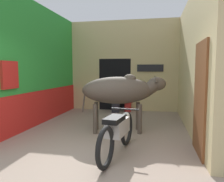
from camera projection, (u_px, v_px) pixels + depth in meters
ground_plane at (78, 164)px, 3.66m from camera, size 30.00×30.00×0.00m
wall_left_shopfront at (37, 66)px, 6.39m from camera, size 0.25×5.09×3.49m
wall_back_with_doorway at (121, 73)px, 8.78m from camera, size 4.16×0.93×3.49m
wall_right_with_door at (193, 64)px, 5.50m from camera, size 0.22×5.09×3.49m
cow at (121, 91)px, 5.52m from camera, size 2.17×1.05×1.48m
motorcycle_near at (118, 131)px, 4.01m from camera, size 0.58×1.90×0.81m
shopkeeper_seated at (116, 96)px, 8.20m from camera, size 0.40×0.33×1.16m
plastic_stool at (128, 106)px, 8.29m from camera, size 0.36×0.36×0.39m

